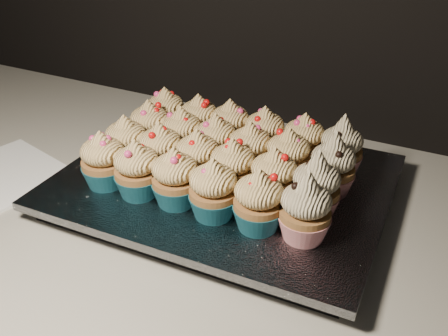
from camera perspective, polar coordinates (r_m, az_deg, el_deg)
worktop at (r=0.69m, az=12.71°, el=-9.01°), size 2.44×0.64×0.04m
baking_tray at (r=0.73m, az=0.00°, el=-2.63°), size 0.43×0.34×0.02m
foil_lining at (r=0.73m, az=0.00°, el=-1.50°), size 0.47×0.37×0.01m
cupcake_0 at (r=0.71m, az=-13.61°, el=0.78°), size 0.06×0.06×0.08m
cupcake_1 at (r=0.68m, az=-9.89°, el=-0.28°), size 0.06×0.06×0.08m
cupcake_2 at (r=0.65m, az=-5.59°, el=-1.22°), size 0.06×0.06×0.08m
cupcake_3 at (r=0.62m, az=-1.23°, el=-2.57°), size 0.06×0.06×0.08m
cupcake_4 at (r=0.60m, az=3.97°, el=-3.88°), size 0.06×0.06×0.08m
cupcake_5 at (r=0.59m, az=9.28°, el=-4.73°), size 0.06×0.06×0.10m
cupcake_6 at (r=0.75m, az=-11.07°, el=2.75°), size 0.06×0.06×0.08m
cupcake_7 at (r=0.72m, az=-7.25°, el=1.92°), size 0.06×0.06×0.08m
cupcake_8 at (r=0.69m, az=-3.03°, el=1.05°), size 0.06×0.06×0.08m
cupcake_9 at (r=0.67m, az=0.96°, el=-0.09°), size 0.06×0.06×0.08m
cupcake_10 at (r=0.65m, az=5.68°, el=-1.19°), size 0.06×0.06×0.08m
cupcake_11 at (r=0.64m, az=10.44°, el=-2.20°), size 0.06×0.06×0.10m
cupcake_12 at (r=0.79m, az=-8.46°, el=4.64°), size 0.06×0.06×0.08m
cupcake_13 at (r=0.76m, az=-4.84°, el=3.83°), size 0.06×0.06×0.08m
cupcake_14 at (r=0.74m, az=-0.94°, el=2.98°), size 0.06×0.06×0.08m
cupcake_15 at (r=0.71m, az=2.97°, el=1.98°), size 0.06×0.06×0.08m
cupcake_16 at (r=0.70m, az=7.30°, el=1.20°), size 0.06×0.06×0.08m
cupcake_17 at (r=0.69m, az=12.27°, el=0.15°), size 0.06×0.06×0.10m
cupcake_18 at (r=0.84m, az=-6.63°, el=6.21°), size 0.06×0.06×0.08m
cupcake_19 at (r=0.80m, az=-2.88°, el=5.40°), size 0.06×0.06×0.08m
cupcake_20 at (r=0.78m, az=0.69°, el=4.78°), size 0.06×0.06×0.08m
cupcake_21 at (r=0.76m, az=4.62°, el=3.89°), size 0.06×0.06×0.08m
cupcake_22 at (r=0.75m, az=9.07°, el=3.00°), size 0.06×0.06×0.08m
cupcake_23 at (r=0.73m, az=13.23°, el=2.18°), size 0.06×0.06×0.10m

